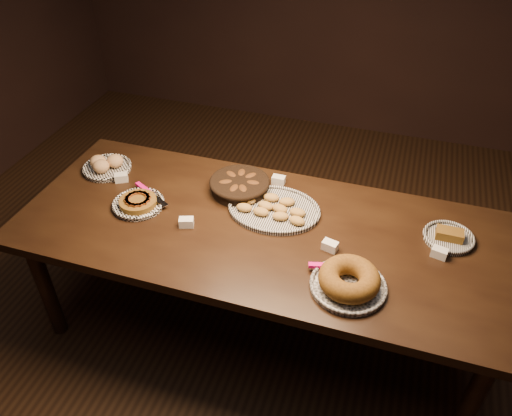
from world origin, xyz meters
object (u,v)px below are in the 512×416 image
(bundt_cake_plate, at_px, (349,281))
(apple_tart_plate, at_px, (138,203))
(madeleine_platter, at_px, (273,208))
(buffet_table, at_px, (259,238))

(bundt_cake_plate, bearing_deg, apple_tart_plate, 177.00)
(bundt_cake_plate, bearing_deg, madeleine_platter, 146.86)
(buffet_table, bearing_deg, apple_tart_plate, -176.96)
(buffet_table, distance_m, bundt_cake_plate, 0.56)
(buffet_table, height_order, madeleine_platter, madeleine_platter)
(apple_tart_plate, bearing_deg, bundt_cake_plate, -15.29)
(buffet_table, distance_m, apple_tart_plate, 0.65)
(bundt_cake_plate, bearing_deg, buffet_table, 159.54)
(buffet_table, relative_size, madeleine_platter, 5.10)
(madeleine_platter, distance_m, bundt_cake_plate, 0.61)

